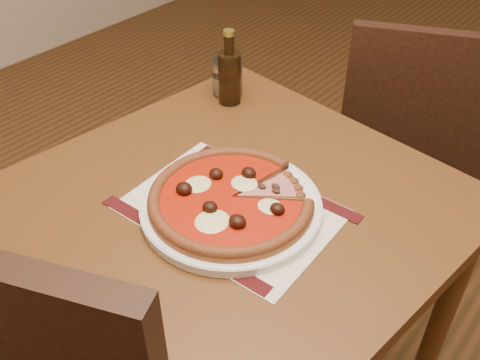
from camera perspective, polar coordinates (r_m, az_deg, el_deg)
name	(u,v)px	position (r m, az deg, el deg)	size (l,w,h in m)	color
table	(234,234)	(1.12, -0.65, -5.74)	(0.89, 0.89, 0.75)	brown
chair_far	(412,141)	(1.70, 17.89, 4.01)	(0.57, 0.57, 0.91)	black
placemat	(231,210)	(1.02, -0.96, -3.19)	(0.39, 0.28, 0.00)	silver
plate	(231,206)	(1.02, -0.96, -2.77)	(0.35, 0.35, 0.02)	white
pizza	(231,198)	(1.00, -0.98, -1.93)	(0.31, 0.31, 0.04)	#9B5225
ham_slice	(278,193)	(1.02, 4.11, -1.35)	(0.10, 0.13, 0.02)	#9B5225
water_glass	(227,77)	(1.37, -1.36, 10.95)	(0.08, 0.08, 0.09)	white
bottle	(230,75)	(1.32, -1.12, 11.12)	(0.06, 0.06, 0.19)	black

